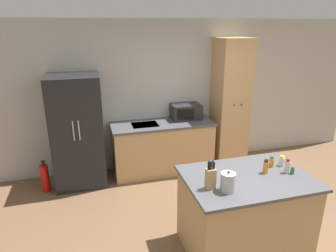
% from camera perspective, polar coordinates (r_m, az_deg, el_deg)
% --- Properties ---
extents(ground_plane, '(14.00, 14.00, 0.00)m').
position_cam_1_polar(ground_plane, '(4.08, 13.29, -19.90)').
color(ground_plane, brown).
extents(wall_back, '(7.20, 0.06, 2.60)m').
position_cam_1_polar(wall_back, '(5.46, 2.68, 6.06)').
color(wall_back, '#B2B2AD').
rests_on(wall_back, ground_plane).
extents(refrigerator, '(0.78, 0.71, 1.79)m').
position_cam_1_polar(refrigerator, '(4.96, -16.88, -1.02)').
color(refrigerator, black).
rests_on(refrigerator, ground_plane).
extents(back_counter, '(1.76, 0.65, 0.90)m').
position_cam_1_polar(back_counter, '(5.30, -1.01, -4.01)').
color(back_counter, tan).
rests_on(back_counter, ground_plane).
extents(pantry_cabinet, '(0.57, 0.58, 2.29)m').
position_cam_1_polar(pantry_cabinet, '(5.53, 11.72, 4.23)').
color(pantry_cabinet, tan).
rests_on(pantry_cabinet, ground_plane).
extents(kitchen_island, '(1.38, 0.95, 0.95)m').
position_cam_1_polar(kitchen_island, '(3.66, 14.29, -15.80)').
color(kitchen_island, tan).
rests_on(kitchen_island, ground_plane).
extents(microwave, '(0.51, 0.35, 0.27)m').
position_cam_1_polar(microwave, '(5.33, 3.43, 2.76)').
color(microwave, '#232326').
rests_on(microwave, back_counter).
extents(knife_block, '(0.10, 0.07, 0.31)m').
position_cam_1_polar(knife_block, '(3.07, 8.11, -9.76)').
color(knife_block, tan).
rests_on(knife_block, kitchen_island).
extents(spice_bottle_tall_dark, '(0.06, 0.06, 0.17)m').
position_cam_1_polar(spice_bottle_tall_dark, '(3.60, 21.75, -7.13)').
color(spice_bottle_tall_dark, beige).
rests_on(spice_bottle_tall_dark, kitchen_island).
extents(spice_bottle_short_red, '(0.06, 0.06, 0.16)m').
position_cam_1_polar(spice_bottle_short_red, '(3.52, 18.11, -7.38)').
color(spice_bottle_short_red, orange).
rests_on(spice_bottle_short_red, kitchen_island).
extents(spice_bottle_amber_oil, '(0.05, 0.05, 0.13)m').
position_cam_1_polar(spice_bottle_amber_oil, '(3.69, 19.12, -6.45)').
color(spice_bottle_amber_oil, orange).
rests_on(spice_bottle_amber_oil, kitchen_island).
extents(spice_bottle_green_herb, '(0.06, 0.06, 0.13)m').
position_cam_1_polar(spice_bottle_green_herb, '(3.76, 20.83, -6.26)').
color(spice_bottle_green_herb, beige).
rests_on(spice_bottle_green_herb, kitchen_island).
extents(spice_bottle_pale_salt, '(0.04, 0.04, 0.08)m').
position_cam_1_polar(spice_bottle_pale_salt, '(3.62, 22.63, -7.83)').
color(spice_bottle_pale_salt, '#337033').
rests_on(spice_bottle_pale_salt, kitchen_island).
extents(kettle, '(0.15, 0.15, 0.22)m').
position_cam_1_polar(kettle, '(3.06, 11.32, -10.42)').
color(kettle, '#B2B5B7').
rests_on(kettle, kitchen_island).
extents(fire_extinguisher, '(0.13, 0.13, 0.52)m').
position_cam_1_polar(fire_extinguisher, '(5.14, -22.38, -9.07)').
color(fire_extinguisher, red).
rests_on(fire_extinguisher, ground_plane).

